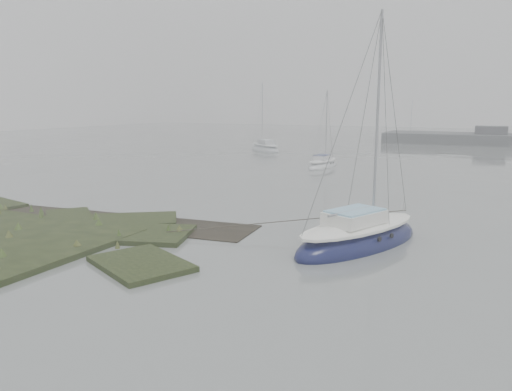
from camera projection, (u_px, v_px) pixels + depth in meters
The scene contains 5 objects.
ground at pixel (358, 166), 44.20m from camera, with size 160.00×160.00×0.00m, color slate.
sailboat_main at pixel (358, 239), 19.42m from camera, with size 4.73×7.16×9.63m.
sailboat_white at pixel (323, 165), 43.53m from camera, with size 1.93×5.13×7.13m.
sailboat_far_a at pixel (265, 149), 58.67m from camera, with size 5.92×5.34×8.51m.
sailboat_far_c at pixel (413, 140), 73.02m from camera, with size 4.63×3.62×6.37m.
Camera 1 is at (11.21, -13.43, 5.48)m, focal length 35.00 mm.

